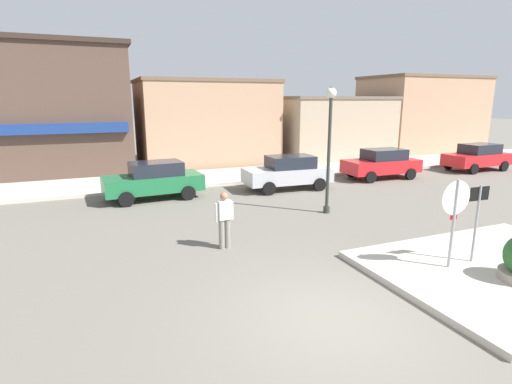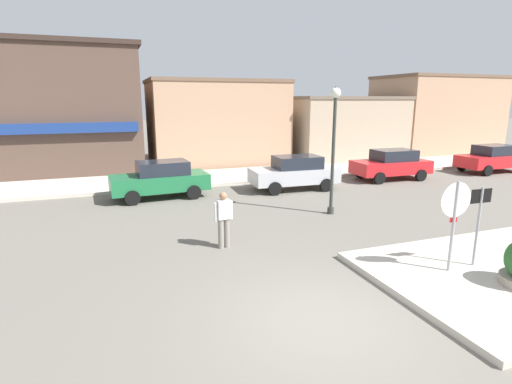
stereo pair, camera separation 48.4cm
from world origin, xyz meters
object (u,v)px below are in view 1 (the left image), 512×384
Objects in this scene: stop_sign at (454,212)px; pedestrian_crossing_near at (224,218)px; parked_car_second at (288,172)px; parked_car_fourth at (478,157)px; lamp_post at (330,132)px; parked_car_third at (382,163)px; one_way_sign at (477,216)px; parked_car_nearest at (154,180)px.

stop_sign is 1.43× the size of pedestrian_crossing_near.
parked_car_second is at bearing 86.16° from stop_sign.
pedestrian_crossing_near reaches higher than parked_car_fourth.
lamp_post is 8.05m from parked_car_third.
lamp_post reaches higher than parked_car_third.
stop_sign is 0.84m from one_way_sign.
lamp_post reaches higher than pedestrian_crossing_near.
parked_car_nearest and parked_car_second have the same top height.
parked_car_nearest is 6.05m from parked_car_second.
pedestrian_crossing_near reaches higher than parked_car_nearest.
lamp_post is at bearing 88.52° from stop_sign.
lamp_post reaches higher than parked_car_nearest.
lamp_post is at bearing 23.26° from pedestrian_crossing_near.
parked_car_fourth is at bearing 38.64° from one_way_sign.
pedestrian_crossing_near is at bearing -148.99° from parked_car_third.
one_way_sign is 0.52× the size of parked_car_fourth.
pedestrian_crossing_near is at bearing -82.16° from parked_car_nearest.
one_way_sign is 0.52× the size of parked_car_third.
pedestrian_crossing_near reaches higher than parked_car_third.
stop_sign is 12.05m from parked_car_third.
one_way_sign is at bearing -118.92° from parked_car_third.
one_way_sign is 0.51× the size of parked_car_nearest.
parked_car_fourth is at bearing 1.02° from parked_car_second.
one_way_sign is (0.81, 0.04, -0.19)m from stop_sign.
parked_car_nearest is (-5.37, 10.27, -0.71)m from stop_sign.
parked_car_fourth is at bearing 18.41° from lamp_post.
parked_car_second and parked_car_third have the same top height.
parked_car_third is 12.69m from pedestrian_crossing_near.
one_way_sign is 0.51× the size of parked_car_second.
stop_sign is 16.61m from parked_car_fourth.
one_way_sign is 1.30× the size of pedestrian_crossing_near.
parked_car_second and parked_car_fourth have the same top height.
one_way_sign is 5.85m from lamp_post.
one_way_sign is at bearing -89.05° from parked_car_second.
parked_car_nearest is (-5.52, 4.65, -2.15)m from lamp_post.
stop_sign reaches higher than pedestrian_crossing_near.
parked_car_third is (6.27, 4.56, -2.15)m from lamp_post.
stop_sign is 0.56× the size of parked_car_nearest.
one_way_sign is 11.97m from parked_car_nearest.
parked_car_fourth is at bearing -1.62° from parked_car_third.
stop_sign is at bearing -39.22° from pedestrian_crossing_near.
pedestrian_crossing_near is (-4.46, 3.64, -0.65)m from stop_sign.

